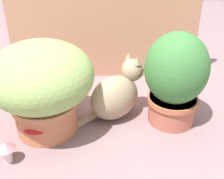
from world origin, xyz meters
name	(u,v)px	position (x,y,z in m)	size (l,w,h in m)	color
ground_plane	(79,131)	(0.00, 0.00, 0.00)	(6.00, 6.00, 0.00)	gray
cardboard_backdrop	(102,9)	(0.09, 0.60, 0.43)	(1.14, 0.03, 0.85)	tan
grass_planter	(42,83)	(-0.14, 0.02, 0.24)	(0.45, 0.45, 0.43)	#BC6D4A
leafy_planter	(175,78)	(0.44, 0.09, 0.23)	(0.29, 0.29, 0.45)	#B35E49
cat	(117,94)	(0.18, 0.13, 0.12)	(0.36, 0.30, 0.32)	#9F876B
mushroom_ornament_pink	(6,148)	(-0.26, -0.20, 0.07)	(0.08, 0.08, 0.10)	silver
mushroom_ornament_red	(37,124)	(-0.16, -0.08, 0.10)	(0.11, 0.11, 0.14)	silver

